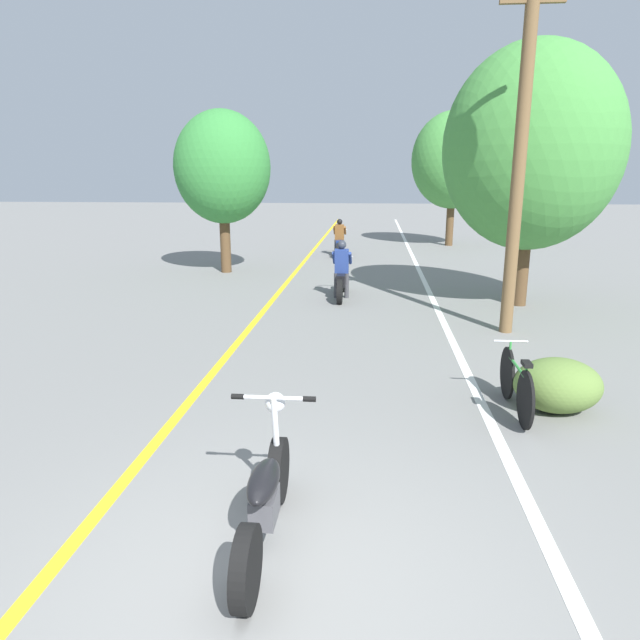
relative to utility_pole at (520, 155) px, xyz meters
The scene contains 12 objects.
ground_plane 8.86m from the utility_pole, 113.81° to the right, with size 120.00×120.00×0.00m, color slate.
lane_stripe_center 7.85m from the utility_pole, 134.76° to the left, with size 0.14×48.00×0.01m, color yellow.
lane_stripe_edge 6.15m from the utility_pole, 102.41° to the left, with size 0.14×48.00×0.01m, color white.
utility_pole is the anchor object (origin of this frame).
roadside_tree_right_near 2.60m from the utility_pole, 71.24° to the left, with size 3.89×3.50×5.78m.
roadside_tree_right_far 14.23m from the utility_pole, 87.31° to the left, with size 3.48×3.13×5.58m.
roadside_tree_left 9.64m from the utility_pole, 138.17° to the left, with size 2.91×2.62×4.87m.
roadside_bush 4.88m from the utility_pole, 93.11° to the right, with size 1.10×0.88×0.70m.
motorcycle_foreground 8.23m from the utility_pole, 116.42° to the right, with size 0.74×1.97×1.11m.
motorcycle_rider_lead 5.25m from the utility_pole, 138.91° to the left, with size 0.50×2.09×1.41m.
motorcycle_rider_far 11.56m from the utility_pole, 110.18° to the left, with size 0.50×2.09×1.37m.
bicycle_parked 4.98m from the utility_pole, 100.75° to the right, with size 0.44×1.68×0.83m.
Camera 1 is at (0.71, -3.46, 2.95)m, focal length 32.00 mm.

